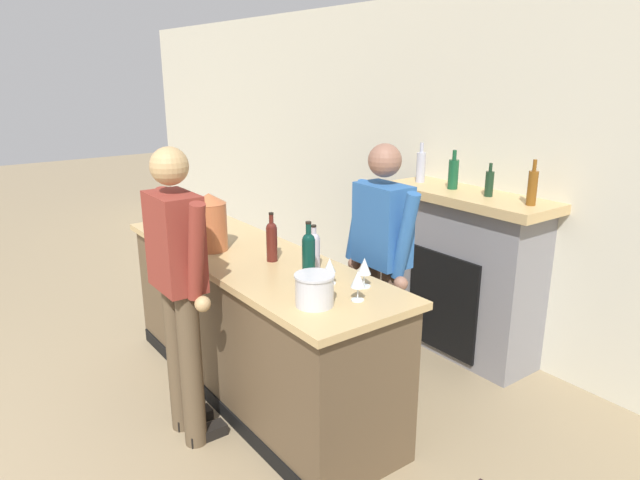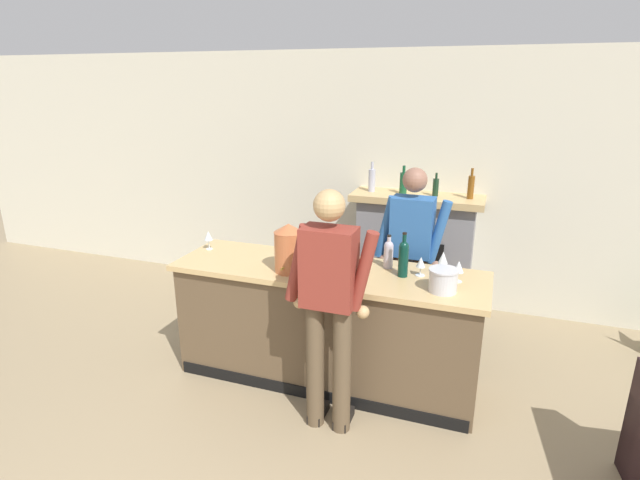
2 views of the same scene
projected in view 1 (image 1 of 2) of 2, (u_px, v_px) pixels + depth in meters
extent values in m
cube|color=beige|center=(452.00, 170.00, 4.69)|extent=(12.00, 0.07, 2.75)
cube|color=brown|center=(254.00, 327.00, 3.90)|extent=(2.44, 0.68, 0.95)
cube|color=tan|center=(251.00, 258.00, 3.76)|extent=(2.51, 0.75, 0.04)
cube|color=black|center=(211.00, 398.00, 3.82)|extent=(2.40, 0.01, 0.10)
cube|color=gray|center=(463.00, 277.00, 4.45)|extent=(1.20, 0.44, 1.22)
cube|color=black|center=(442.00, 303.00, 4.36)|extent=(0.66, 0.02, 0.78)
cube|color=tan|center=(468.00, 197.00, 4.25)|extent=(1.36, 0.52, 0.07)
cylinder|color=#ACAFC2|center=(421.00, 167.00, 4.59)|extent=(0.07, 0.07, 0.24)
cylinder|color=#ACAFC2|center=(422.00, 148.00, 4.54)|extent=(0.03, 0.03, 0.08)
cylinder|color=#144A2B|center=(453.00, 174.00, 4.33)|extent=(0.08, 0.08, 0.22)
cylinder|color=#144A2B|center=(455.00, 155.00, 4.29)|extent=(0.03, 0.03, 0.07)
cylinder|color=#17301D|center=(489.00, 184.00, 4.08)|extent=(0.06, 0.06, 0.18)
cylinder|color=#17301D|center=(491.00, 167.00, 4.04)|extent=(0.02, 0.02, 0.06)
cylinder|color=brown|center=(532.00, 188.00, 3.80)|extent=(0.06, 0.06, 0.23)
cylinder|color=brown|center=(535.00, 165.00, 3.76)|extent=(0.03, 0.03, 0.08)
cylinder|color=brown|center=(191.00, 371.00, 3.31)|extent=(0.13, 0.13, 0.97)
cube|color=black|center=(207.00, 433.00, 3.48)|extent=(0.10, 0.24, 0.07)
cylinder|color=brown|center=(178.00, 357.00, 3.47)|extent=(0.13, 0.13, 0.97)
cube|color=black|center=(193.00, 417.00, 3.64)|extent=(0.10, 0.24, 0.07)
cube|color=maroon|center=(175.00, 242.00, 3.17)|extent=(0.36, 0.22, 0.55)
cylinder|color=maroon|center=(196.00, 252.00, 3.01)|extent=(0.20, 0.08, 0.57)
sphere|color=tan|center=(203.00, 304.00, 3.11)|extent=(0.09, 0.09, 0.09)
cylinder|color=maroon|center=(163.00, 233.00, 3.36)|extent=(0.20, 0.08, 0.57)
sphere|color=tan|center=(170.00, 280.00, 3.46)|extent=(0.09, 0.09, 0.09)
sphere|color=tan|center=(169.00, 166.00, 3.05)|extent=(0.21, 0.21, 0.21)
cylinder|color=brown|center=(370.00, 325.00, 3.92)|extent=(0.13, 0.13, 0.96)
cube|color=black|center=(360.00, 385.00, 4.01)|extent=(0.11, 0.24, 0.07)
cylinder|color=brown|center=(389.00, 336.00, 3.76)|extent=(0.13, 0.13, 0.96)
cube|color=black|center=(379.00, 398.00, 3.85)|extent=(0.11, 0.24, 0.07)
cube|color=#2B5DA0|center=(383.00, 225.00, 3.63)|extent=(0.37, 0.23, 0.52)
cylinder|color=#2B5DA0|center=(358.00, 221.00, 3.80)|extent=(0.20, 0.08, 0.57)
sphere|color=#8D604D|center=(354.00, 264.00, 3.88)|extent=(0.09, 0.09, 0.09)
cylinder|color=#2B5DA0|center=(405.00, 236.00, 3.44)|extent=(0.20, 0.08, 0.57)
sphere|color=#8D604D|center=(401.00, 283.00, 3.52)|extent=(0.09, 0.09, 0.09)
sphere|color=#8D604D|center=(385.00, 160.00, 3.51)|extent=(0.21, 0.21, 0.21)
cylinder|color=#B86238|center=(210.00, 227.00, 3.82)|extent=(0.23, 0.23, 0.32)
cone|color=#B86238|center=(209.00, 198.00, 3.76)|extent=(0.23, 0.23, 0.07)
cylinder|color=#B29333|center=(193.00, 243.00, 3.77)|extent=(0.02, 0.04, 0.02)
cylinder|color=silver|center=(315.00, 291.00, 2.94)|extent=(0.20, 0.20, 0.16)
cylinder|color=silver|center=(314.00, 276.00, 2.91)|extent=(0.21, 0.21, 0.01)
cylinder|color=#4E1B14|center=(272.00, 244.00, 3.61)|extent=(0.07, 0.07, 0.22)
sphere|color=#4E1B14|center=(271.00, 228.00, 3.58)|extent=(0.07, 0.07, 0.07)
cylinder|color=#4E1B14|center=(271.00, 221.00, 3.57)|extent=(0.03, 0.03, 0.09)
cylinder|color=black|center=(271.00, 213.00, 3.55)|extent=(0.03, 0.03, 0.01)
cylinder|color=#B3ABBA|center=(314.00, 253.00, 3.48)|extent=(0.08, 0.08, 0.19)
sphere|color=#B3ABBA|center=(314.00, 239.00, 3.45)|extent=(0.07, 0.07, 0.07)
cylinder|color=#B3ABBA|center=(314.00, 233.00, 3.44)|extent=(0.03, 0.03, 0.07)
cylinder|color=black|center=(314.00, 226.00, 3.43)|extent=(0.03, 0.03, 0.01)
cylinder|color=#093027|center=(309.00, 260.00, 3.28)|extent=(0.08, 0.08, 0.24)
sphere|color=#093027|center=(309.00, 240.00, 3.25)|extent=(0.07, 0.07, 0.07)
cylinder|color=#093027|center=(308.00, 232.00, 3.23)|extent=(0.03, 0.03, 0.09)
cylinder|color=black|center=(308.00, 223.00, 3.22)|extent=(0.03, 0.03, 0.01)
cylinder|color=silver|center=(272.00, 254.00, 3.76)|extent=(0.07, 0.07, 0.01)
cylinder|color=silver|center=(272.00, 248.00, 3.75)|extent=(0.01, 0.01, 0.08)
cone|color=silver|center=(271.00, 237.00, 3.73)|extent=(0.07, 0.07, 0.08)
cylinder|color=silver|center=(364.00, 286.00, 3.21)|extent=(0.08, 0.08, 0.01)
cylinder|color=silver|center=(364.00, 280.00, 3.20)|extent=(0.01, 0.01, 0.07)
cone|color=silver|center=(364.00, 266.00, 3.17)|extent=(0.08, 0.08, 0.09)
cylinder|color=silver|center=(329.00, 283.00, 3.25)|extent=(0.07, 0.07, 0.01)
cylinder|color=silver|center=(330.00, 277.00, 3.24)|extent=(0.01, 0.01, 0.07)
cone|color=silver|center=(330.00, 265.00, 3.22)|extent=(0.07, 0.07, 0.08)
cylinder|color=silver|center=(192.00, 218.00, 4.69)|extent=(0.06, 0.06, 0.01)
cylinder|color=silver|center=(192.00, 212.00, 4.68)|extent=(0.01, 0.01, 0.08)
cone|color=silver|center=(191.00, 203.00, 4.65)|extent=(0.08, 0.08, 0.08)
cylinder|color=silver|center=(358.00, 300.00, 3.02)|extent=(0.07, 0.07, 0.01)
cylinder|color=silver|center=(358.00, 293.00, 3.01)|extent=(0.01, 0.01, 0.07)
cone|color=silver|center=(358.00, 279.00, 2.98)|extent=(0.08, 0.08, 0.09)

